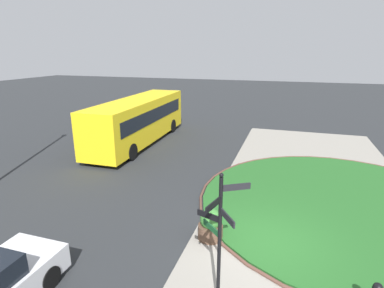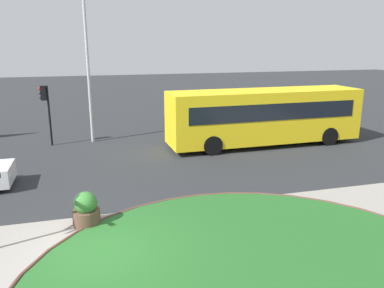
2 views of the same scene
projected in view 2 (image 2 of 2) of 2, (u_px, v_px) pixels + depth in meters
ground at (96, 255)px, 10.36m from camera, size 120.00×120.00×0.00m
bus_yellow at (265, 116)px, 21.18m from camera, size 10.73×2.73×3.03m
traffic_light_near at (45, 102)px, 20.79m from camera, size 0.49×0.28×3.29m
lamppost_tall at (87, 55)px, 21.04m from camera, size 0.32×0.32×9.09m
planter_kerbside at (86, 210)px, 11.91m from camera, size 0.84×0.84×1.10m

